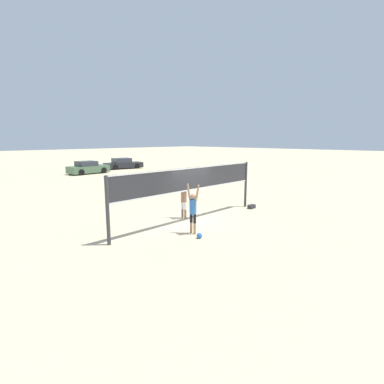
{
  "coord_description": "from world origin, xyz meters",
  "views": [
    {
      "loc": [
        -9.71,
        -9.42,
        3.81
      ],
      "look_at": [
        0.0,
        0.0,
        1.4
      ],
      "focal_mm": 28.0,
      "sensor_mm": 36.0,
      "label": 1
    }
  ],
  "objects_px": {
    "player_blocker": "(184,197)",
    "parked_car_near": "(88,168)",
    "volleyball": "(199,236)",
    "parked_car_mid": "(123,164)",
    "volleyball_net": "(192,184)",
    "gear_bag": "(252,207)",
    "player_spiker": "(193,208)"
  },
  "relations": [
    {
      "from": "player_blocker",
      "to": "parked_car_near",
      "type": "height_order",
      "value": "player_blocker"
    },
    {
      "from": "gear_bag",
      "to": "volleyball",
      "type": "bearing_deg",
      "value": -166.71
    },
    {
      "from": "volleyball",
      "to": "parked_car_near",
      "type": "xyz_separation_m",
      "value": [
        7.48,
        23.68,
        0.52
      ]
    },
    {
      "from": "volleyball",
      "to": "gear_bag",
      "type": "bearing_deg",
      "value": 13.29
    },
    {
      "from": "volleyball_net",
      "to": "gear_bag",
      "type": "bearing_deg",
      "value": -7.1
    },
    {
      "from": "volleyball",
      "to": "parked_car_mid",
      "type": "height_order",
      "value": "parked_car_mid"
    },
    {
      "from": "volleyball_net",
      "to": "player_blocker",
      "type": "xyz_separation_m",
      "value": [
        0.15,
        0.7,
        -0.75
      ]
    },
    {
      "from": "gear_bag",
      "to": "parked_car_mid",
      "type": "relative_size",
      "value": 0.09
    },
    {
      "from": "volleyball",
      "to": "parked_car_mid",
      "type": "distance_m",
      "value": 29.0
    },
    {
      "from": "volleyball",
      "to": "parked_car_mid",
      "type": "relative_size",
      "value": 0.04
    },
    {
      "from": "volleyball_net",
      "to": "volleyball",
      "type": "relative_size",
      "value": 40.62
    },
    {
      "from": "player_blocker",
      "to": "gear_bag",
      "type": "xyz_separation_m",
      "value": [
        4.05,
        -1.22,
        -0.93
      ]
    },
    {
      "from": "player_spiker",
      "to": "parked_car_near",
      "type": "bearing_deg",
      "value": -17.39
    },
    {
      "from": "volleyball",
      "to": "gear_bag",
      "type": "xyz_separation_m",
      "value": [
        5.73,
        1.35,
        -0.0
      ]
    },
    {
      "from": "volleyball_net",
      "to": "player_blocker",
      "type": "relative_size",
      "value": 4.43
    },
    {
      "from": "gear_bag",
      "to": "parked_car_near",
      "type": "height_order",
      "value": "parked_car_near"
    },
    {
      "from": "player_blocker",
      "to": "volleyball_net",
      "type": "bearing_deg",
      "value": -12.37
    },
    {
      "from": "volleyball_net",
      "to": "gear_bag",
      "type": "xyz_separation_m",
      "value": [
        4.21,
        -0.52,
        -1.68
      ]
    },
    {
      "from": "parked_car_near",
      "to": "parked_car_mid",
      "type": "height_order",
      "value": "parked_car_near"
    },
    {
      "from": "volleyball",
      "to": "gear_bag",
      "type": "relative_size",
      "value": 0.47
    },
    {
      "from": "player_spiker",
      "to": "parked_car_near",
      "type": "xyz_separation_m",
      "value": [
        7.23,
        23.09,
        -0.44
      ]
    },
    {
      "from": "player_spiker",
      "to": "volleyball",
      "type": "relative_size",
      "value": 9.39
    },
    {
      "from": "volleyball_net",
      "to": "parked_car_near",
      "type": "bearing_deg",
      "value": 74.71
    },
    {
      "from": "player_spiker",
      "to": "player_blocker",
      "type": "distance_m",
      "value": 2.45
    },
    {
      "from": "player_blocker",
      "to": "gear_bag",
      "type": "distance_m",
      "value": 4.34
    },
    {
      "from": "volleyball_net",
      "to": "player_spiker",
      "type": "bearing_deg",
      "value": -134.67
    },
    {
      "from": "volleyball",
      "to": "parked_car_near",
      "type": "height_order",
      "value": "parked_car_near"
    },
    {
      "from": "player_spiker",
      "to": "gear_bag",
      "type": "xyz_separation_m",
      "value": [
        5.48,
        0.76,
        -0.96
      ]
    },
    {
      "from": "player_spiker",
      "to": "parked_car_mid",
      "type": "bearing_deg",
      "value": -27.5
    },
    {
      "from": "parked_car_mid",
      "to": "player_spiker",
      "type": "bearing_deg",
      "value": -107.46
    },
    {
      "from": "player_blocker",
      "to": "gear_bag",
      "type": "bearing_deg",
      "value": 73.19
    },
    {
      "from": "volleyball_net",
      "to": "volleyball",
      "type": "xyz_separation_m",
      "value": [
        -1.52,
        -1.88,
        -1.68
      ]
    }
  ]
}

